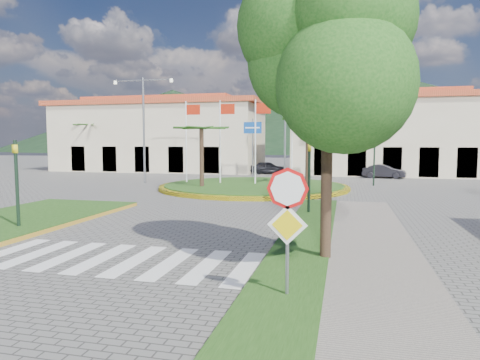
% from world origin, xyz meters
% --- Properties ---
extents(sidewalk_right, '(4.00, 28.00, 0.15)m').
position_xyz_m(sidewalk_right, '(6.00, 2.00, 0.07)').
color(sidewalk_right, gray).
rests_on(sidewalk_right, ground).
extents(verge_right, '(1.60, 28.00, 0.18)m').
position_xyz_m(verge_right, '(4.80, 2.00, 0.09)').
color(verge_right, '#1E4413').
rests_on(verge_right, ground).
extents(crosswalk, '(8.00, 3.00, 0.01)m').
position_xyz_m(crosswalk, '(0.00, 4.00, 0.01)').
color(crosswalk, silver).
rests_on(crosswalk, ground).
extents(roundabout_island, '(12.70, 12.70, 6.00)m').
position_xyz_m(roundabout_island, '(0.00, 22.00, 0.17)').
color(roundabout_island, yellow).
rests_on(roundabout_island, ground).
extents(stop_sign, '(0.80, 0.11, 2.65)m').
position_xyz_m(stop_sign, '(4.90, 1.96, 1.79)').
color(stop_sign, slate).
rests_on(stop_sign, ground).
extents(deciduous_tree, '(3.60, 3.60, 6.80)m').
position_xyz_m(deciduous_tree, '(5.50, 5.00, 5.18)').
color(deciduous_tree, black).
rests_on(deciduous_tree, ground).
extents(traffic_light_left, '(0.15, 0.18, 3.20)m').
position_xyz_m(traffic_light_left, '(-5.20, 6.50, 1.94)').
color(traffic_light_left, black).
rests_on(traffic_light_left, ground).
extents(traffic_light_right, '(0.15, 0.18, 3.20)m').
position_xyz_m(traffic_light_right, '(4.50, 12.00, 1.94)').
color(traffic_light_right, black).
rests_on(traffic_light_right, ground).
extents(traffic_light_far, '(0.18, 0.15, 3.20)m').
position_xyz_m(traffic_light_far, '(8.00, 26.00, 1.94)').
color(traffic_light_far, black).
rests_on(traffic_light_far, ground).
extents(direction_sign_west, '(1.60, 0.14, 5.20)m').
position_xyz_m(direction_sign_west, '(-2.00, 30.97, 3.53)').
color(direction_sign_west, slate).
rests_on(direction_sign_west, ground).
extents(direction_sign_east, '(1.60, 0.14, 5.20)m').
position_xyz_m(direction_sign_east, '(3.00, 30.97, 3.53)').
color(direction_sign_east, slate).
rests_on(direction_sign_east, ground).
extents(street_lamp_centre, '(4.80, 0.16, 8.00)m').
position_xyz_m(street_lamp_centre, '(1.00, 30.00, 4.50)').
color(street_lamp_centre, slate).
rests_on(street_lamp_centre, ground).
extents(street_lamp_west, '(4.80, 0.16, 8.00)m').
position_xyz_m(street_lamp_west, '(-9.00, 24.00, 4.50)').
color(street_lamp_west, slate).
rests_on(street_lamp_west, ground).
extents(building_left, '(23.32, 9.54, 8.05)m').
position_xyz_m(building_left, '(-14.00, 38.00, 3.90)').
color(building_left, '#C5B594').
rests_on(building_left, ground).
extents(building_right, '(19.08, 9.54, 8.05)m').
position_xyz_m(building_right, '(10.00, 38.00, 3.90)').
color(building_right, '#C5B594').
rests_on(building_right, ground).
extents(hill_far_west, '(140.00, 140.00, 22.00)m').
position_xyz_m(hill_far_west, '(-55.00, 140.00, 11.00)').
color(hill_far_west, black).
rests_on(hill_far_west, ground).
extents(hill_far_mid, '(180.00, 180.00, 30.00)m').
position_xyz_m(hill_far_mid, '(15.00, 160.00, 15.00)').
color(hill_far_mid, black).
rests_on(hill_far_mid, ground).
extents(hill_near_back, '(110.00, 110.00, 16.00)m').
position_xyz_m(hill_near_back, '(-10.00, 130.00, 8.00)').
color(hill_near_back, black).
rests_on(hill_near_back, ground).
extents(white_van, '(4.47, 3.03, 1.14)m').
position_xyz_m(white_van, '(-9.97, 36.82, 0.57)').
color(white_van, silver).
rests_on(white_van, ground).
extents(car_dark_a, '(3.88, 2.33, 1.24)m').
position_xyz_m(car_dark_a, '(-1.40, 35.59, 0.62)').
color(car_dark_a, black).
rests_on(car_dark_a, ground).
extents(car_dark_b, '(3.78, 1.91, 1.19)m').
position_xyz_m(car_dark_b, '(9.30, 33.01, 0.59)').
color(car_dark_b, black).
rests_on(car_dark_b, ground).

